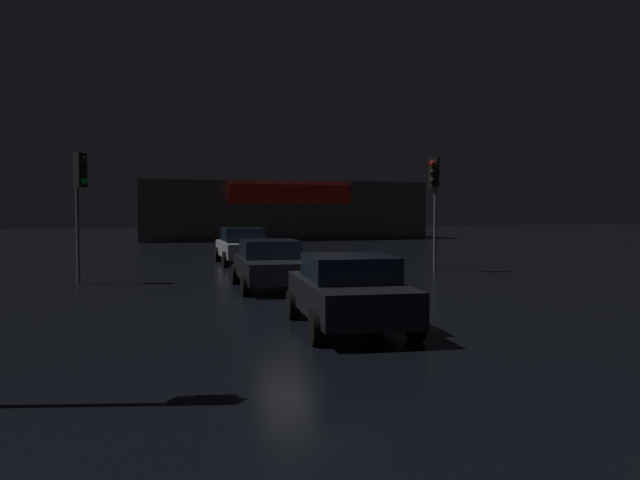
# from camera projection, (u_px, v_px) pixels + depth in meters

# --- Properties ---
(ground_plane) EXTENTS (120.00, 120.00, 0.00)m
(ground_plane) POSITION_uv_depth(u_px,v_px,m) (310.00, 303.00, 15.73)
(ground_plane) COLOR black
(store_building) EXTENTS (20.43, 9.91, 4.20)m
(store_building) POSITION_uv_depth(u_px,v_px,m) (277.00, 210.00, 49.30)
(store_building) COLOR #4C4742
(store_building) RESTS_ON ground
(traffic_signal_opposite) EXTENTS (0.42, 0.42, 4.11)m
(traffic_signal_opposite) POSITION_uv_depth(u_px,v_px,m) (434.00, 185.00, 23.11)
(traffic_signal_opposite) COLOR #595B60
(traffic_signal_opposite) RESTS_ON ground
(traffic_signal_cross_left) EXTENTS (0.42, 0.42, 3.99)m
(traffic_signal_cross_left) POSITION_uv_depth(u_px,v_px,m) (80.00, 183.00, 19.52)
(traffic_signal_cross_left) COLOR #595B60
(traffic_signal_cross_left) RESTS_ON ground
(car_near) EXTENTS (2.02, 4.22, 1.49)m
(car_near) POSITION_uv_depth(u_px,v_px,m) (243.00, 245.00, 26.68)
(car_near) COLOR #B7B7BF
(car_near) RESTS_ON ground
(car_far) EXTENTS (2.18, 4.15, 1.42)m
(car_far) POSITION_uv_depth(u_px,v_px,m) (349.00, 291.00, 12.35)
(car_far) COLOR black
(car_far) RESTS_ON ground
(car_crossing) EXTENTS (2.09, 4.25, 1.39)m
(car_crossing) POSITION_uv_depth(u_px,v_px,m) (271.00, 264.00, 18.52)
(car_crossing) COLOR black
(car_crossing) RESTS_ON ground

